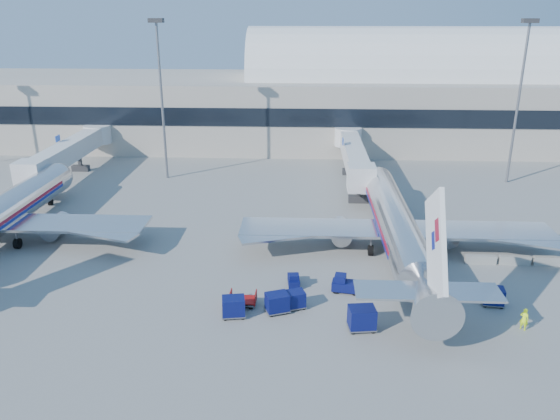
# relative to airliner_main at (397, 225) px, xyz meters

# --- Properties ---
(ground) EXTENTS (260.00, 260.00, 0.00)m
(ground) POSITION_rel_airliner_main_xyz_m (-10.00, -4.51, -2.93)
(ground) COLOR gray
(ground) RESTS_ON ground
(terminal) EXTENTS (170.00, 28.15, 21.00)m
(terminal) POSITION_rel_airliner_main_xyz_m (-23.60, 51.46, 4.60)
(terminal) COLOR #B2AA9E
(terminal) RESTS_ON ground
(airliner_main) EXTENTS (32.00, 37.26, 12.07)m
(airliner_main) POSITION_rel_airliner_main_xyz_m (0.00, 0.00, 0.00)
(airliner_main) COLOR silver
(airliner_main) RESTS_ON ground
(jetbridge_near) EXTENTS (4.40, 27.50, 6.25)m
(jetbridge_near) POSITION_rel_airliner_main_xyz_m (-2.40, 26.30, 1.00)
(jetbridge_near) COLOR silver
(jetbridge_near) RESTS_ON ground
(jetbridge_mid) EXTENTS (4.40, 27.50, 6.25)m
(jetbridge_mid) POSITION_rel_airliner_main_xyz_m (-44.40, 26.30, 1.00)
(jetbridge_mid) COLOR silver
(jetbridge_mid) RESTS_ON ground
(mast_west) EXTENTS (2.00, 1.20, 22.60)m
(mast_west) POSITION_rel_airliner_main_xyz_m (-30.00, 25.49, 11.87)
(mast_west) COLOR slate
(mast_west) RESTS_ON ground
(mast_east) EXTENTS (2.00, 1.20, 22.60)m
(mast_east) POSITION_rel_airliner_main_xyz_m (20.00, 25.49, 11.87)
(mast_east) COLOR slate
(mast_east) RESTS_ON ground
(barrier_near) EXTENTS (3.00, 0.55, 0.90)m
(barrier_near) POSITION_rel_airliner_main_xyz_m (8.00, -2.51, -2.48)
(barrier_near) COLOR #9E9E96
(barrier_near) RESTS_ON ground
(barrier_mid) EXTENTS (3.00, 0.55, 0.90)m
(barrier_mid) POSITION_rel_airliner_main_xyz_m (11.30, -2.51, -2.48)
(barrier_mid) COLOR #9E9E96
(barrier_mid) RESTS_ON ground
(barrier_far) EXTENTS (3.00, 0.55, 0.90)m
(barrier_far) POSITION_rel_airliner_main_xyz_m (14.60, -2.51, -2.48)
(barrier_far) COLOR #9E9E96
(barrier_far) RESTS_ON ground
(tug_lead) EXTENTS (2.66, 1.65, 1.62)m
(tug_lead) POSITION_rel_airliner_main_xyz_m (-5.71, -8.87, -2.19)
(tug_lead) COLOR #090F4A
(tug_lead) RESTS_ON ground
(tug_right) EXTENTS (2.28, 2.49, 1.48)m
(tug_right) POSITION_rel_airliner_main_xyz_m (1.91, -8.24, -2.25)
(tug_right) COLOR #090F4A
(tug_right) RESTS_ON ground
(tug_left) EXTENTS (1.20, 2.11, 1.32)m
(tug_left) POSITION_rel_airliner_main_xyz_m (-10.29, -7.98, -2.33)
(tug_left) COLOR #090F4A
(tug_left) RESTS_ON ground
(cart_train_a) EXTENTS (2.05, 1.80, 1.51)m
(cart_train_a) POSITION_rel_airliner_main_xyz_m (-10.09, -11.90, -2.12)
(cart_train_a) COLOR #090F4A
(cart_train_a) RESTS_ON ground
(cart_train_b) EXTENTS (2.28, 2.02, 1.67)m
(cart_train_b) POSITION_rel_airliner_main_xyz_m (-11.52, -12.65, -2.03)
(cart_train_b) COLOR #090F4A
(cart_train_b) RESTS_ON ground
(cart_train_c) EXTENTS (2.12, 1.74, 1.69)m
(cart_train_c) POSITION_rel_airliner_main_xyz_m (-15.02, -13.49, -2.03)
(cart_train_c) COLOR #090F4A
(cart_train_c) RESTS_ON ground
(cart_solo_near) EXTENTS (2.33, 1.90, 1.88)m
(cart_solo_near) POSITION_rel_airliner_main_xyz_m (-4.81, -14.94, -1.92)
(cart_solo_near) COLOR #090F4A
(cart_solo_near) RESTS_ON ground
(cart_solo_far) EXTENTS (1.95, 1.59, 1.58)m
(cart_solo_far) POSITION_rel_airliner_main_xyz_m (6.63, -10.60, -2.08)
(cart_solo_far) COLOR #090F4A
(cart_solo_far) RESTS_ON ground
(cart_open_red) EXTENTS (2.28, 1.64, 0.60)m
(cart_open_red) POSITION_rel_airliner_main_xyz_m (-14.43, -11.69, -2.50)
(cart_open_red) COLOR slate
(cart_open_red) RESTS_ON ground
(ramp_worker) EXTENTS (0.80, 0.77, 1.84)m
(ramp_worker) POSITION_rel_airliner_main_xyz_m (7.80, -14.36, -2.00)
(ramp_worker) COLOR #C1F119
(ramp_worker) RESTS_ON ground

